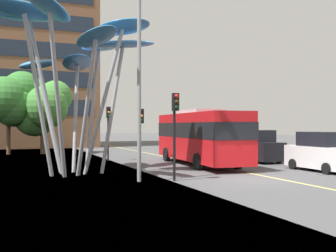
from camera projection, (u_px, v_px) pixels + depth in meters
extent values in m
cube|color=#4C4C4F|center=(251.00, 181.00, 19.22)|extent=(120.00, 240.00, 0.10)
cube|color=#E0D666|center=(275.00, 178.00, 19.70)|extent=(0.16, 144.00, 0.01)
cube|color=red|center=(200.00, 136.00, 26.38)|extent=(3.28, 10.63, 2.95)
cube|color=black|center=(200.00, 130.00, 26.38)|extent=(3.31, 10.74, 0.95)
cube|color=yellow|center=(175.00, 119.00, 31.33)|extent=(1.38, 0.20, 0.36)
cube|color=#B2B2B7|center=(200.00, 112.00, 26.37)|extent=(2.15, 3.80, 0.24)
cylinder|color=black|center=(199.00, 154.00, 29.85)|extent=(0.35, 0.98, 0.96)
cylinder|color=black|center=(167.00, 154.00, 29.12)|extent=(0.35, 0.98, 0.96)
cylinder|color=black|center=(238.00, 161.00, 23.99)|extent=(0.35, 0.98, 0.96)
cylinder|color=black|center=(198.00, 162.00, 23.26)|extent=(0.35, 0.98, 0.96)
cylinder|color=#9EA0A5|center=(112.00, 108.00, 21.83)|extent=(1.34, 0.38, 6.91)
ellipsoid|color=#4299E0|center=(123.00, 44.00, 21.96)|extent=(3.61, 1.91, 0.60)
cylinder|color=#9EA0A5|center=(93.00, 108.00, 23.34)|extent=(1.24, 1.40, 7.12)
ellipsoid|color=#388EDB|center=(99.00, 48.00, 24.03)|extent=(3.22, 3.42, 0.91)
cylinder|color=#9EA0A5|center=(76.00, 116.00, 22.88)|extent=(0.73, 2.02, 6.21)
ellipsoid|color=#388EDB|center=(77.00, 63.00, 23.79)|extent=(2.74, 4.51, 0.95)
cylinder|color=#9EA0A5|center=(49.00, 118.00, 22.29)|extent=(1.39, 1.78, 5.97)
ellipsoid|color=#4CA3E5|center=(37.00, 65.00, 22.79)|extent=(2.60, 2.96, 0.57)
cylinder|color=#9EA0A5|center=(46.00, 96.00, 21.14)|extent=(1.91, 0.60, 8.16)
ellipsoid|color=#4299E0|center=(28.00, 16.00, 21.00)|extent=(3.45, 2.20, 0.45)
cylinder|color=#9EA0A5|center=(38.00, 95.00, 19.94)|extent=(1.61, 0.91, 8.02)
ellipsoid|color=#4299E0|center=(24.00, 10.00, 19.39)|extent=(3.99, 3.11, 0.74)
cylinder|color=#9EA0A5|center=(57.00, 97.00, 19.06)|extent=(1.16, 2.20, 7.76)
ellipsoid|color=#4299E0|center=(49.00, 7.00, 17.99)|extent=(3.01, 4.08, 0.99)
cylinder|color=#9EA0A5|center=(87.00, 110.00, 19.83)|extent=(0.73, 2.31, 6.66)
ellipsoid|color=#4CA3E5|center=(96.00, 37.00, 18.95)|extent=(2.08, 3.73, 0.76)
cylinder|color=#9EA0A5|center=(104.00, 101.00, 21.11)|extent=(2.04, 1.28, 7.59)
ellipsoid|color=#388EDB|center=(123.00, 27.00, 20.95)|extent=(3.28, 2.86, 0.97)
cylinder|color=black|center=(174.00, 137.00, 18.78)|extent=(0.12, 0.12, 4.00)
cube|color=black|center=(175.00, 102.00, 18.65)|extent=(0.28, 0.24, 0.80)
sphere|color=red|center=(177.00, 96.00, 18.52)|extent=(0.18, 0.18, 0.18)
sphere|color=#3A2707|center=(177.00, 102.00, 18.52)|extent=(0.18, 0.18, 0.18)
sphere|color=black|center=(177.00, 108.00, 18.52)|extent=(0.18, 0.18, 0.18)
cylinder|color=black|center=(140.00, 140.00, 22.79)|extent=(0.12, 0.12, 3.45)
cube|color=black|center=(141.00, 116.00, 22.65)|extent=(0.28, 0.24, 0.80)
sphere|color=#390706|center=(142.00, 111.00, 22.53)|extent=(0.18, 0.18, 0.18)
sphere|color=orange|center=(142.00, 116.00, 22.53)|extent=(0.18, 0.18, 0.18)
sphere|color=black|center=(142.00, 121.00, 22.53)|extent=(0.18, 0.18, 0.18)
cylinder|color=black|center=(108.00, 134.00, 29.66)|extent=(0.12, 0.12, 3.88)
cube|color=black|center=(108.00, 112.00, 29.52)|extent=(0.28, 0.24, 0.80)
sphere|color=#390706|center=(109.00, 109.00, 29.40)|extent=(0.18, 0.18, 0.18)
sphere|color=orange|center=(109.00, 112.00, 29.40)|extent=(0.18, 0.18, 0.18)
sphere|color=black|center=(109.00, 116.00, 29.40)|extent=(0.18, 0.18, 0.18)
cube|color=silver|center=(322.00, 157.00, 22.79)|extent=(1.80, 4.33, 1.20)
cube|color=black|center=(322.00, 139.00, 22.78)|extent=(1.65, 2.38, 0.80)
cylinder|color=black|center=(318.00, 163.00, 24.36)|extent=(0.20, 0.60, 0.60)
cylinder|color=black|center=(293.00, 164.00, 23.71)|extent=(0.20, 0.60, 0.60)
cylinder|color=black|center=(327.00, 169.00, 21.21)|extent=(0.20, 0.60, 0.60)
cube|color=black|center=(256.00, 150.00, 28.71)|extent=(1.82, 4.58, 1.23)
cube|color=black|center=(256.00, 136.00, 28.71)|extent=(1.67, 2.52, 0.81)
cylinder|color=black|center=(255.00, 156.00, 30.36)|extent=(0.20, 0.60, 0.60)
cylinder|color=black|center=(234.00, 156.00, 29.70)|extent=(0.20, 0.60, 0.60)
cylinder|color=black|center=(279.00, 159.00, 27.71)|extent=(0.20, 0.60, 0.60)
cylinder|color=black|center=(256.00, 159.00, 27.05)|extent=(0.20, 0.60, 0.60)
cube|color=maroon|center=(207.00, 145.00, 35.55)|extent=(1.72, 4.06, 1.25)
cube|color=black|center=(207.00, 135.00, 35.55)|extent=(1.58, 2.23, 0.65)
cylinder|color=black|center=(209.00, 150.00, 37.03)|extent=(0.20, 0.60, 0.60)
cylinder|color=black|center=(192.00, 151.00, 36.41)|extent=(0.20, 0.60, 0.60)
cylinder|color=black|center=(223.00, 152.00, 34.69)|extent=(0.20, 0.60, 0.60)
cylinder|color=black|center=(204.00, 152.00, 34.07)|extent=(0.20, 0.60, 0.60)
cylinder|color=gray|center=(139.00, 84.00, 18.47)|extent=(0.18, 0.18, 8.81)
cylinder|color=brown|center=(43.00, 139.00, 36.70)|extent=(0.48, 0.48, 2.61)
sphere|color=#428438|center=(31.00, 106.00, 37.17)|extent=(3.98, 3.98, 3.98)
sphere|color=#428438|center=(46.00, 107.00, 35.97)|extent=(3.82, 3.82, 3.82)
sphere|color=#428438|center=(35.00, 115.00, 36.79)|extent=(3.88, 3.88, 3.88)
sphere|color=#428438|center=(38.00, 98.00, 37.11)|extent=(2.54, 2.54, 2.54)
sphere|color=#428438|center=(56.00, 97.00, 37.27)|extent=(2.99, 2.99, 2.99)
cylinder|color=brown|center=(9.00, 136.00, 35.96)|extent=(0.33, 0.33, 3.28)
sphere|color=#387A33|center=(13.00, 105.00, 35.63)|extent=(3.70, 3.70, 3.70)
sphere|color=#387A33|center=(22.00, 91.00, 36.58)|extent=(3.58, 3.58, 3.58)
sphere|color=#387A33|center=(21.00, 107.00, 36.15)|extent=(3.43, 3.43, 3.43)
sphere|color=#387A33|center=(5.00, 99.00, 35.21)|extent=(3.95, 3.95, 3.95)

